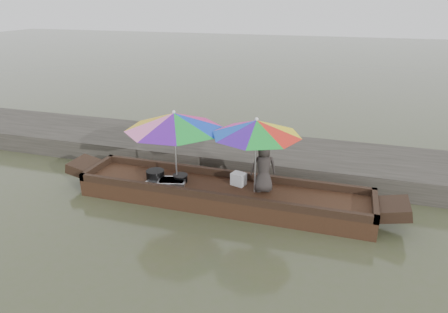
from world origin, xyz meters
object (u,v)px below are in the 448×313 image
(tray_crayfish, at_px, (172,182))
(tray_scallop, at_px, (158,185))
(cooking_pot, at_px, (155,175))
(umbrella_stern, at_px, (256,156))
(vendor, at_px, (264,167))
(umbrella_bow, at_px, (175,147))
(boat_hull, at_px, (223,195))
(charcoal_grill, at_px, (180,178))
(supply_bag, at_px, (239,179))

(tray_crayfish, relative_size, tray_scallop, 1.00)
(cooking_pot, xyz_separation_m, umbrella_stern, (2.17, 0.04, 0.67))
(tray_scallop, distance_m, umbrella_stern, 2.14)
(tray_crayfish, relative_size, vendor, 0.55)
(cooking_pot, xyz_separation_m, tray_crayfish, (0.43, -0.10, -0.06))
(umbrella_bow, bearing_deg, boat_hull, 0.00)
(charcoal_grill, height_order, umbrella_bow, umbrella_bow)
(boat_hull, xyz_separation_m, tray_crayfish, (-1.07, -0.14, 0.22))
(tray_scallop, distance_m, supply_bag, 1.68)
(tray_scallop, xyz_separation_m, vendor, (2.13, 0.44, 0.49))
(supply_bag, bearing_deg, charcoal_grill, -170.10)
(tray_scallop, bearing_deg, umbrella_stern, 9.70)
(boat_hull, bearing_deg, supply_bag, 39.87)
(umbrella_bow, xyz_separation_m, umbrella_stern, (1.69, 0.00, 0.00))
(boat_hull, distance_m, supply_bag, 0.47)
(boat_hull, relative_size, charcoal_grill, 20.35)
(umbrella_bow, bearing_deg, tray_scallop, -130.59)
(supply_bag, relative_size, vendor, 0.27)
(boat_hull, height_order, cooking_pot, cooking_pot)
(umbrella_bow, bearing_deg, tray_crayfish, -110.26)
(vendor, xyz_separation_m, umbrella_stern, (-0.15, -0.10, 0.26))
(umbrella_stern, bearing_deg, charcoal_grill, 179.36)
(cooking_pot, xyz_separation_m, tray_scallop, (0.19, -0.29, -0.07))
(tray_crayfish, bearing_deg, umbrella_bow, 69.74)
(supply_bag, bearing_deg, umbrella_stern, -30.22)
(cooking_pot, xyz_separation_m, charcoal_grill, (0.55, 0.06, -0.03))
(boat_hull, bearing_deg, tray_scallop, -165.48)
(charcoal_grill, bearing_deg, umbrella_bow, -166.32)
(umbrella_bow, bearing_deg, umbrella_stern, 0.00)
(tray_crayfish, height_order, tray_scallop, tray_crayfish)
(supply_bag, distance_m, umbrella_bow, 1.46)
(cooking_pot, relative_size, charcoal_grill, 1.30)
(cooking_pot, height_order, tray_crayfish, cooking_pot)
(boat_hull, height_order, charcoal_grill, charcoal_grill)
(tray_crayfish, xyz_separation_m, charcoal_grill, (0.13, 0.16, 0.02))
(supply_bag, relative_size, umbrella_bow, 0.14)
(cooking_pot, bearing_deg, umbrella_stern, 1.17)
(tray_scallop, bearing_deg, umbrella_bow, 49.41)
(cooking_pot, distance_m, charcoal_grill, 0.56)
(tray_crayfish, bearing_deg, charcoal_grill, 51.82)
(cooking_pot, relative_size, tray_crayfish, 0.68)
(charcoal_grill, height_order, supply_bag, supply_bag)
(supply_bag, relative_size, umbrella_stern, 0.16)
(boat_hull, height_order, umbrella_stern, umbrella_stern)
(boat_hull, distance_m, umbrella_stern, 1.16)
(boat_hull, distance_m, tray_scallop, 1.36)
(boat_hull, xyz_separation_m, cooking_pot, (-1.50, -0.04, 0.28))
(cooking_pot, relative_size, tray_scallop, 0.68)
(supply_bag, bearing_deg, umbrella_bow, -169.88)
(tray_scallop, height_order, charcoal_grill, charcoal_grill)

